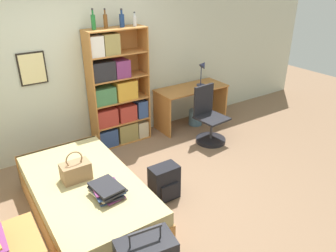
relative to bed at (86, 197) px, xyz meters
The scene contains 15 objects.
ground_plane 0.69m from the bed, ahead, with size 14.00×14.00×0.00m, color #84664C.
wall_back 2.07m from the bed, 68.65° to the left, with size 10.00×0.09×2.60m.
bed is the anchor object (origin of this frame).
handbag 0.36m from the bed, 128.53° to the left, with size 0.32×0.20×0.36m.
book_stack_on_bed 0.52m from the bed, 74.91° to the right, with size 0.34×0.39×0.13m.
bookcase 1.91m from the bed, 51.98° to the left, with size 0.94×0.34×1.87m.
bottle_green 2.43m from the bed, 59.35° to the left, with size 0.06×0.06×0.29m.
bottle_brown 2.52m from the bed, 54.49° to the left, with size 0.06×0.06×0.28m.
bottle_clear 2.61m from the bed, 48.00° to the left, with size 0.08×0.08×0.26m.
bottle_blue 2.68m from the bed, 43.37° to the left, with size 0.06×0.06×0.21m.
desk 2.89m from the bed, 27.45° to the left, with size 1.31×0.57×0.73m.
desk_lamp 3.19m from the bed, 25.42° to the left, with size 0.20×0.15×0.46m.
desk_chair 2.48m from the bed, 14.74° to the left, with size 0.50×0.50×0.95m.
backpack 0.96m from the bed, 15.36° to the right, with size 0.36×0.25×0.46m.
waste_bin 2.91m from the bed, 25.83° to the left, with size 0.25×0.25×0.29m.
Camera 1 is at (-1.57, -3.08, 2.64)m, focal length 35.00 mm.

